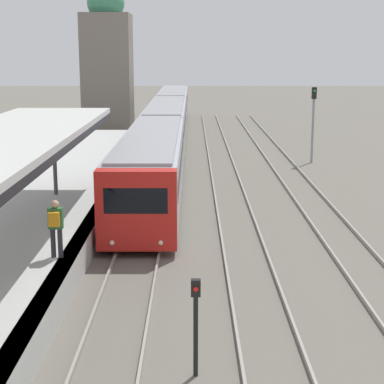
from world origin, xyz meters
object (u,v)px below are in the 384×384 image
train_near (167,123)px  signal_post_near (196,318)px  signal_mast_far (314,115)px  person_on_platform (56,224)px

train_near → signal_post_near: train_near is taller
train_near → signal_post_near: (1.90, -33.14, -0.39)m
signal_post_near → train_near: bearing=93.3°
signal_post_near → signal_mast_far: 27.53m
signal_post_near → person_on_platform: bearing=128.1°
person_on_platform → signal_post_near: size_ratio=0.78×
train_near → signal_mast_far: signal_mast_far is taller
train_near → signal_mast_far: size_ratio=11.06×
person_on_platform → signal_post_near: 6.38m
person_on_platform → train_near: train_near is taller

